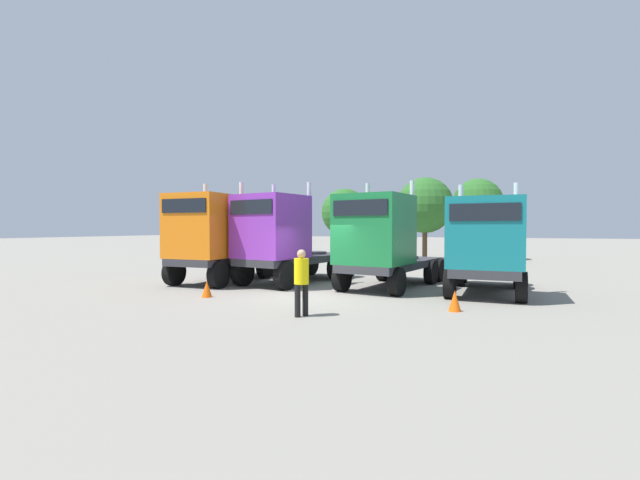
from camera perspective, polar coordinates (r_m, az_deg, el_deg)
name	(u,v)px	position (r m, az deg, el deg)	size (l,w,h in m)	color
ground	(311,296)	(15.30, -1.14, -7.40)	(200.00, 200.00, 0.00)	gray
semi_truck_orange	(213,237)	(19.19, -13.87, 0.34)	(2.65, 6.14, 4.38)	#333338
semi_truck_purple	(281,238)	(18.36, -5.10, 0.21)	(3.53, 6.56, 4.32)	#333338
semi_truck_green	(381,241)	(16.91, 8.02, -0.13)	(3.42, 6.50, 4.22)	#333338
semi_truck_teal	(486,245)	(16.36, 20.95, -0.60)	(2.56, 5.89, 4.01)	#333338
visitor_in_hivis	(301,278)	(11.78, -2.44, -4.93)	(0.52, 0.52, 1.81)	black
traffic_cone_near	(455,301)	(13.15, 17.23, -7.62)	(0.36, 0.36, 0.60)	#F2590C
traffic_cone_mid	(207,289)	(15.59, -14.60, -6.22)	(0.36, 0.36, 0.57)	#F2590C
oak_far_left	(345,212)	(36.62, 3.29, 3.62)	(3.95, 3.95, 5.68)	#4C3823
oak_far_centre	(425,205)	(33.50, 13.59, 4.42)	(4.15, 4.15, 6.16)	#4C3823
oak_far_right	(478,203)	(35.00, 19.94, 4.52)	(3.71, 3.71, 6.11)	#4C3823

